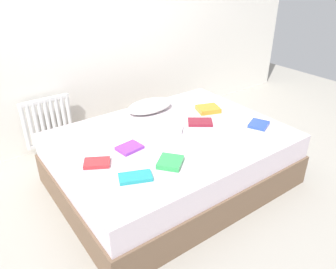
{
  "coord_description": "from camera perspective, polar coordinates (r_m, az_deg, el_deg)",
  "views": [
    {
      "loc": [
        -1.52,
        -2.03,
        1.86
      ],
      "look_at": [
        0.0,
        0.05,
        0.48
      ],
      "focal_mm": 35.09,
      "sensor_mm": 36.0,
      "label": 1
    }
  ],
  "objects": [
    {
      "name": "pillow",
      "position": [
        3.31,
        -3.23,
        4.97
      ],
      "size": [
        0.49,
        0.27,
        0.11
      ],
      "primitive_type": "ellipsoid",
      "color": "white",
      "rests_on": "bed"
    },
    {
      "name": "bed",
      "position": [
        3.01,
        0.56,
        -4.28
      ],
      "size": [
        2.0,
        1.5,
        0.5
      ],
      "color": "brown",
      "rests_on": "ground"
    },
    {
      "name": "ground_plane",
      "position": [
        3.15,
        0.54,
        -8.08
      ],
      "size": [
        8.0,
        8.0,
        0.0
      ],
      "primitive_type": "plane",
      "color": "#9E998E"
    },
    {
      "name": "textbook_green",
      "position": [
        2.46,
        0.41,
        -4.82
      ],
      "size": [
        0.26,
        0.25,
        0.04
      ],
      "primitive_type": "cube",
      "rotation": [
        0.0,
        0.0,
        0.68
      ],
      "color": "green",
      "rests_on": "bed"
    },
    {
      "name": "textbook_orange",
      "position": [
        3.35,
        6.98,
        4.41
      ],
      "size": [
        0.26,
        0.24,
        0.05
      ],
      "primitive_type": "cube",
      "rotation": [
        0.0,
        0.0,
        -0.34
      ],
      "color": "orange",
      "rests_on": "bed"
    },
    {
      "name": "textbook_blue",
      "position": [
        3.14,
        15.5,
        1.69
      ],
      "size": [
        0.23,
        0.22,
        0.03
      ],
      "primitive_type": "cube",
      "rotation": [
        0.0,
        0.0,
        0.42
      ],
      "color": "#2847B7",
      "rests_on": "bed"
    },
    {
      "name": "textbook_maroon",
      "position": [
        3.08,
        5.6,
        2.15
      ],
      "size": [
        0.27,
        0.26,
        0.03
      ],
      "primitive_type": "cube",
      "rotation": [
        0.0,
        0.0,
        -0.64
      ],
      "color": "maroon",
      "rests_on": "bed"
    },
    {
      "name": "back_wall",
      "position": [
        3.73,
        -12.64,
        20.51
      ],
      "size": [
        6.0,
        0.1,
        2.8
      ],
      "primitive_type": "cube",
      "color": "silver",
      "rests_on": "ground"
    },
    {
      "name": "textbook_purple",
      "position": [
        2.67,
        -6.69,
        -2.31
      ],
      "size": [
        0.21,
        0.17,
        0.03
      ],
      "primitive_type": "cube",
      "rotation": [
        0.0,
        0.0,
        0.14
      ],
      "color": "purple",
      "rests_on": "bed"
    },
    {
      "name": "radiator",
      "position": [
        3.65,
        -20.14,
        2.12
      ],
      "size": [
        0.51,
        0.04,
        0.52
      ],
      "color": "white",
      "rests_on": "ground"
    },
    {
      "name": "textbook_red",
      "position": [
        2.52,
        -12.25,
        -4.84
      ],
      "size": [
        0.23,
        0.21,
        0.03
      ],
      "primitive_type": "cube",
      "rotation": [
        0.0,
        0.0,
        -0.52
      ],
      "color": "red",
      "rests_on": "bed"
    },
    {
      "name": "textbook_white",
      "position": [
        2.94,
        0.25,
        1.0
      ],
      "size": [
        0.27,
        0.27,
        0.04
      ],
      "primitive_type": "cube",
      "rotation": [
        0.0,
        0.0,
        -0.78
      ],
      "color": "white",
      "rests_on": "bed"
    },
    {
      "name": "textbook_teal",
      "position": [
        2.33,
        -5.68,
        -7.38
      ],
      "size": [
        0.26,
        0.21,
        0.03
      ],
      "primitive_type": "cube",
      "rotation": [
        0.0,
        0.0,
        -0.39
      ],
      "color": "teal",
      "rests_on": "bed"
    }
  ]
}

